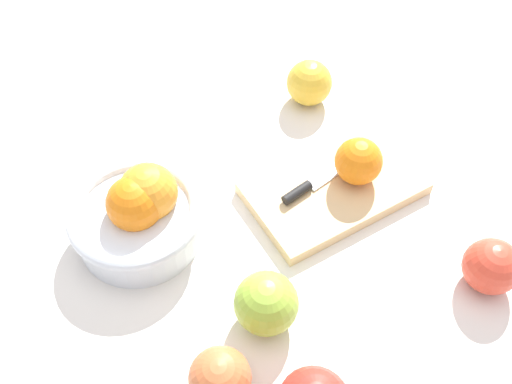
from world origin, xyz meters
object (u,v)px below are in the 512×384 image
object	(u,v)px
orange_on_board	(359,161)
apple_front_right	(491,266)
apple_front_left_3	(220,378)
knife	(315,182)
bowl	(139,214)
apple_front_left	(266,303)
cutting_board	(334,188)
apple_back_right	(309,83)

from	to	relation	value
orange_on_board	apple_front_right	bearing A→B (deg)	-77.49
apple_front_right	apple_front_left_3	bearing A→B (deg)	171.79
orange_on_board	apple_front_left_3	bearing A→B (deg)	-152.53
orange_on_board	knife	bearing A→B (deg)	161.32
bowl	apple_front_left_3	distance (m)	0.24
knife	orange_on_board	bearing A→B (deg)	-18.68
bowl	apple_front_left	bearing A→B (deg)	-68.50
cutting_board	apple_front_left_3	world-z (taller)	apple_front_left_3
orange_on_board	apple_back_right	world-z (taller)	orange_on_board
orange_on_board	bowl	bearing A→B (deg)	164.66
orange_on_board	knife	distance (m)	0.07
cutting_board	apple_front_right	world-z (taller)	apple_front_right
bowl	knife	size ratio (longest dim) A/B	1.11
apple_front_right	apple_front_left	bearing A→B (deg)	159.40
apple_front_left	apple_front_right	xyz separation A→B (m)	(0.26, -0.10, -0.00)
orange_on_board	cutting_board	bearing A→B (deg)	171.01
orange_on_board	knife	xyz separation A→B (m)	(-0.06, 0.02, -0.03)
cutting_board	knife	xyz separation A→B (m)	(-0.02, 0.01, 0.01)
apple_front_right	apple_front_left_3	distance (m)	0.35
bowl	apple_back_right	xyz separation A→B (m)	(0.33, 0.10, -0.01)
cutting_board	knife	distance (m)	0.03
cutting_board	apple_back_right	xyz separation A→B (m)	(0.08, 0.18, 0.03)
orange_on_board	apple_front_left	bearing A→B (deg)	-152.97
bowl	apple_front_left	world-z (taller)	bowl
bowl	knife	bearing A→B (deg)	-14.53
bowl	orange_on_board	distance (m)	0.30
bowl	apple_front_right	bearing A→B (deg)	-40.56
knife	apple_front_right	size ratio (longest dim) A/B	2.23
knife	apple_front_left_3	world-z (taller)	apple_front_left_3
cutting_board	apple_front_left	xyz separation A→B (m)	(-0.18, -0.12, 0.03)
cutting_board	orange_on_board	distance (m)	0.05
apple_front_left_3	knife	bearing A→B (deg)	35.52
cutting_board	apple_front_right	xyz separation A→B (m)	(0.08, -0.21, 0.02)
knife	apple_back_right	distance (m)	0.19
bowl	apple_front_right	distance (m)	0.44
cutting_board	orange_on_board	xyz separation A→B (m)	(0.03, -0.01, 0.04)
bowl	apple_back_right	size ratio (longest dim) A/B	2.42
orange_on_board	apple_front_left_3	world-z (taller)	orange_on_board
knife	bowl	bearing A→B (deg)	165.47
apple_front_left	orange_on_board	bearing A→B (deg)	27.03
orange_on_board	apple_back_right	bearing A→B (deg)	76.07
cutting_board	apple_front_left_3	xyz separation A→B (m)	(-0.27, -0.16, 0.02)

